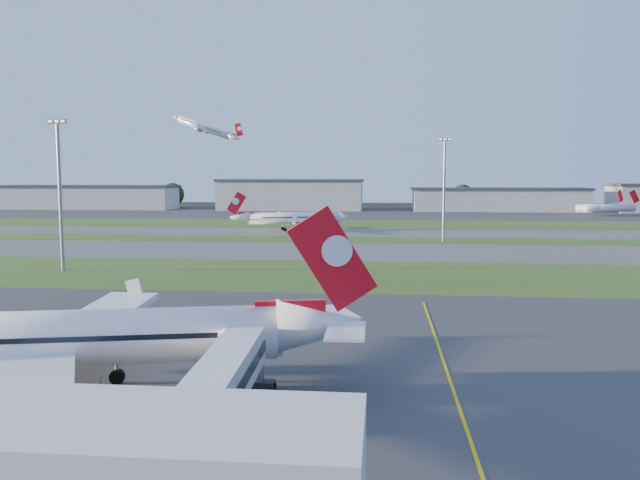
# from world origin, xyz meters

# --- Properties ---
(ground) EXTENTS (700.00, 700.00, 0.00)m
(ground) POSITION_xyz_m (0.00, 0.00, 0.00)
(ground) COLOR black
(ground) RESTS_ON ground
(apron_near) EXTENTS (300.00, 70.00, 0.01)m
(apron_near) POSITION_xyz_m (0.00, 0.00, 0.01)
(apron_near) COLOR #333335
(apron_near) RESTS_ON ground
(grass_strip_a) EXTENTS (300.00, 34.00, 0.01)m
(grass_strip_a) POSITION_xyz_m (0.00, 52.00, 0.01)
(grass_strip_a) COLOR #33531B
(grass_strip_a) RESTS_ON ground
(taxiway_a) EXTENTS (300.00, 32.00, 0.01)m
(taxiway_a) POSITION_xyz_m (0.00, 85.00, 0.01)
(taxiway_a) COLOR #515154
(taxiway_a) RESTS_ON ground
(grass_strip_b) EXTENTS (300.00, 18.00, 0.01)m
(grass_strip_b) POSITION_xyz_m (0.00, 110.00, 0.01)
(grass_strip_b) COLOR #33531B
(grass_strip_b) RESTS_ON ground
(taxiway_b) EXTENTS (300.00, 26.00, 0.01)m
(taxiway_b) POSITION_xyz_m (0.00, 132.00, 0.01)
(taxiway_b) COLOR #515154
(taxiway_b) RESTS_ON ground
(grass_strip_c) EXTENTS (300.00, 40.00, 0.01)m
(grass_strip_c) POSITION_xyz_m (0.00, 165.00, 0.01)
(grass_strip_c) COLOR #33531B
(grass_strip_c) RESTS_ON ground
(apron_far) EXTENTS (400.00, 80.00, 0.01)m
(apron_far) POSITION_xyz_m (0.00, 225.00, 0.01)
(apron_far) COLOR #333335
(apron_far) RESTS_ON ground
(yellow_line) EXTENTS (0.25, 60.00, 0.02)m
(yellow_line) POSITION_xyz_m (5.00, 0.00, 0.00)
(yellow_line) COLOR gold
(yellow_line) RESTS_ON ground
(jet_bridge) EXTENTS (4.20, 26.90, 6.20)m
(jet_bridge) POSITION_xyz_m (-9.81, -15.24, 4.01)
(jet_bridge) COLOR silver
(jet_bridge) RESTS_ON ground
(airliner_parked) EXTENTS (39.06, 32.77, 12.36)m
(airliner_parked) POSITION_xyz_m (-23.43, -7.66, 4.34)
(airliner_parked) COLOR white
(airliner_parked) RESTS_ON ground
(airliner_taxiing) EXTENTS (32.86, 27.72, 10.61)m
(airliner_taxiing) POSITION_xyz_m (-26.88, 136.40, 3.73)
(airliner_taxiing) COLOR white
(airliner_taxiing) RESTS_ON ground
(airliner_departing) EXTENTS (30.68, 26.01, 9.57)m
(airliner_departing) POSITION_xyz_m (-79.70, 226.44, 38.21)
(airliner_departing) COLOR white
(mini_jet_near) EXTENTS (22.74, 20.06, 9.48)m
(mini_jet_near) POSITION_xyz_m (92.98, 224.04, 3.28)
(mini_jet_near) COLOR white
(mini_jet_near) RESTS_ON ground
(mini_jet_far) EXTENTS (28.07, 9.81, 9.48)m
(mini_jet_far) POSITION_xyz_m (93.51, 222.37, 3.28)
(mini_jet_far) COLOR white
(mini_jet_far) RESTS_ON ground
(light_mast_west) EXTENTS (3.20, 0.70, 25.80)m
(light_mast_west) POSITION_xyz_m (-55.00, 52.00, 14.81)
(light_mast_west) COLOR gray
(light_mast_west) RESTS_ON ground
(light_mast_centre) EXTENTS (3.20, 0.70, 25.80)m
(light_mast_centre) POSITION_xyz_m (15.00, 108.00, 14.81)
(light_mast_centre) COLOR gray
(light_mast_centre) RESTS_ON ground
(hangar_far_west) EXTENTS (91.80, 23.00, 12.20)m
(hangar_far_west) POSITION_xyz_m (-150.00, 255.00, 6.14)
(hangar_far_west) COLOR #A6A8AE
(hangar_far_west) RESTS_ON ground
(hangar_west) EXTENTS (71.40, 23.00, 15.20)m
(hangar_west) POSITION_xyz_m (-45.00, 255.00, 7.64)
(hangar_west) COLOR #A6A8AE
(hangar_west) RESTS_ON ground
(hangar_east) EXTENTS (81.60, 23.00, 11.20)m
(hangar_east) POSITION_xyz_m (55.00, 255.00, 5.64)
(hangar_east) COLOR #A6A8AE
(hangar_east) RESTS_ON ground
(tree_far_west) EXTENTS (11.00, 11.00, 12.00)m
(tree_far_west) POSITION_xyz_m (-190.00, 268.00, 6.49)
(tree_far_west) COLOR black
(tree_far_west) RESTS_ON ground
(tree_west) EXTENTS (12.10, 12.10, 13.20)m
(tree_west) POSITION_xyz_m (-110.00, 270.00, 7.14)
(tree_west) COLOR black
(tree_west) RESTS_ON ground
(tree_mid_west) EXTENTS (9.90, 9.90, 10.80)m
(tree_mid_west) POSITION_xyz_m (-20.00, 266.00, 5.84)
(tree_mid_west) COLOR black
(tree_mid_west) RESTS_ON ground
(tree_mid_east) EXTENTS (11.55, 11.55, 12.60)m
(tree_mid_east) POSITION_xyz_m (40.00, 269.00, 6.81)
(tree_mid_east) COLOR black
(tree_mid_east) RESTS_ON ground
(tree_east) EXTENTS (10.45, 10.45, 11.40)m
(tree_east) POSITION_xyz_m (115.00, 267.00, 6.16)
(tree_east) COLOR black
(tree_east) RESTS_ON ground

